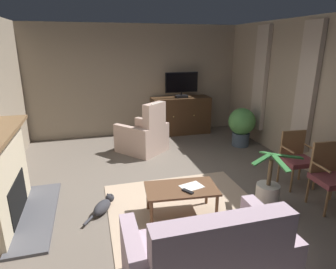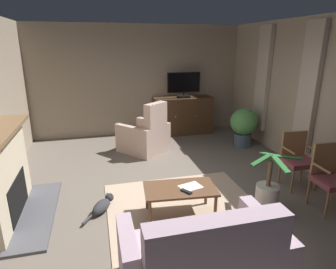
{
  "view_description": "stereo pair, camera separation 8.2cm",
  "coord_description": "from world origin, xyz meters",
  "views": [
    {
      "loc": [
        -1.2,
        -4.02,
        2.31
      ],
      "look_at": [
        -0.04,
        0.19,
        0.92
      ],
      "focal_mm": 30.62,
      "sensor_mm": 36.0,
      "label": 1
    },
    {
      "loc": [
        -1.12,
        -4.05,
        2.31
      ],
      "look_at": [
        -0.04,
        0.19,
        0.92
      ],
      "focal_mm": 30.62,
      "sensor_mm": 36.0,
      "label": 2
    }
  ],
  "objects": [
    {
      "name": "television",
      "position": [
        1.1,
        3.0,
        1.33
      ],
      "size": [
        0.86,
        0.2,
        0.65
      ],
      "color": "black",
      "rests_on": "tv_cabinet"
    },
    {
      "name": "curtain_panel_far",
      "position": [
        2.64,
        1.85,
        1.54
      ],
      "size": [
        0.1,
        0.44,
        2.35
      ],
      "primitive_type": "cube",
      "color": "#B2A393"
    },
    {
      "name": "sofa_floral",
      "position": [
        -0.25,
        -1.99,
        0.34
      ],
      "size": [
        1.52,
        0.89,
        1.01
      ],
      "color": "#AD93A3",
      "rests_on": "ground_plane"
    },
    {
      "name": "potted_plant_on_hearth_side",
      "position": [
        2.17,
        1.72,
        0.52
      ],
      "size": [
        0.62,
        0.62,
        0.9
      ],
      "color": "#3D4C5B",
      "rests_on": "ground_plane"
    },
    {
      "name": "side_chair_beside_plant",
      "position": [
        2.07,
        -1.01,
        0.52
      ],
      "size": [
        0.51,
        0.49,
        0.96
      ],
      "color": "brown",
      "rests_on": "ground_plane"
    },
    {
      "name": "fireplace",
      "position": [
        -2.42,
        -0.15,
        0.6
      ],
      "size": [
        0.86,
        1.76,
        1.27
      ],
      "color": "#4C4C51",
      "rests_on": "ground_plane"
    },
    {
      "name": "tv_remote",
      "position": [
        -0.04,
        -0.82,
        0.44
      ],
      "size": [
        0.13,
        0.17,
        0.02
      ],
      "primitive_type": "cube",
      "rotation": [
        0.0,
        0.0,
        5.28
      ],
      "color": "black",
      "rests_on": "coffee_table"
    },
    {
      "name": "wall_back",
      "position": [
        0.0,
        3.4,
        1.4
      ],
      "size": [
        5.99,
        0.1,
        2.8
      ],
      "primitive_type": "cube",
      "color": "gray",
      "rests_on": "ground_plane"
    },
    {
      "name": "rug_central",
      "position": [
        0.02,
        -0.56,
        0.01
      ],
      "size": [
        2.21,
        2.04,
        0.01
      ],
      "primitive_type": "cube",
      "color": "tan",
      "rests_on": "ground_plane"
    },
    {
      "name": "curtain_panel_near",
      "position": [
        2.64,
        0.35,
        1.54
      ],
      "size": [
        0.1,
        0.44,
        2.35
      ],
      "primitive_type": "cube",
      "color": "#B2A393"
    },
    {
      "name": "wall_right_with_window",
      "position": [
        2.75,
        0.0,
        1.4
      ],
      "size": [
        0.1,
        7.31,
        2.8
      ],
      "primitive_type": "cube",
      "color": "gray",
      "rests_on": "ground_plane"
    },
    {
      "name": "coffee_table",
      "position": [
        -0.09,
        -0.68,
        0.38
      ],
      "size": [
        1.03,
        0.65,
        0.43
      ],
      "color": "brown",
      "rests_on": "ground_plane"
    },
    {
      "name": "potted_plant_small_fern_corner",
      "position": [
        1.18,
        -0.84,
        0.23
      ],
      "size": [
        0.79,
        0.71,
        0.87
      ],
      "color": "beige",
      "rests_on": "ground_plane"
    },
    {
      "name": "cat",
      "position": [
        -1.14,
        -0.3,
        0.09
      ],
      "size": [
        0.46,
        0.57,
        0.19
      ],
      "color": "#2D2D33",
      "rests_on": "ground_plane"
    },
    {
      "name": "side_chair_far_end",
      "position": [
        2.07,
        -0.29,
        0.51
      ],
      "size": [
        0.51,
        0.47,
        0.92
      ],
      "color": "brown",
      "rests_on": "ground_plane"
    },
    {
      "name": "folded_newspaper",
      "position": [
        0.06,
        -0.69,
        0.44
      ],
      "size": [
        0.35,
        0.29,
        0.01
      ],
      "primitive_type": "cube",
      "rotation": [
        0.0,
        0.0,
        0.26
      ],
      "color": "silver",
      "rests_on": "coffee_table"
    },
    {
      "name": "armchair_by_fireplace",
      "position": [
        -0.11,
        1.95,
        0.35
      ],
      "size": [
        1.22,
        1.23,
        1.16
      ],
      "color": "#BC9E8E",
      "rests_on": "ground_plane"
    },
    {
      "name": "tv_cabinet",
      "position": [
        1.1,
        3.05,
        0.47
      ],
      "size": [
        1.54,
        0.56,
        0.98
      ],
      "color": "black",
      "rests_on": "ground_plane"
    },
    {
      "name": "ground_plane",
      "position": [
        0.0,
        0.0,
        -0.02
      ],
      "size": [
        5.99,
        7.31,
        0.04
      ],
      "primitive_type": "cube",
      "color": "#665B51"
    }
  ]
}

